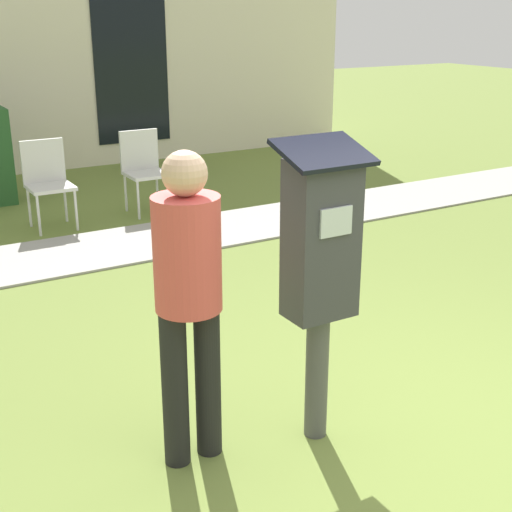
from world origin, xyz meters
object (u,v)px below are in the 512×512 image
outdoor_chair_left (47,177)px  outdoor_chair_middle (143,165)px  parking_meter (321,255)px  person_standing (188,287)px

outdoor_chair_left → outdoor_chair_middle: bearing=-18.9°
outdoor_chair_left → outdoor_chair_middle: 1.08m
parking_meter → person_standing: parking_meter is taller
parking_meter → person_standing: size_ratio=1.01×
person_standing → outdoor_chair_left: person_standing is taller
parking_meter → outdoor_chair_middle: bearing=78.8°
parking_meter → outdoor_chair_left: size_ratio=1.77×
parking_meter → outdoor_chair_middle: parking_meter is taller
person_standing → outdoor_chair_left: 4.47m
parking_meter → person_standing: (-0.65, 0.15, -0.09)m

